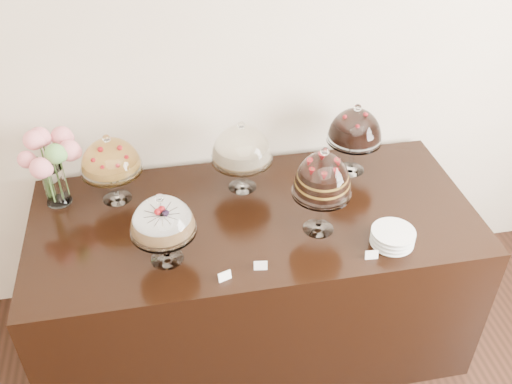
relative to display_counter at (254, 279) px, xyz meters
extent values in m
cube|color=beige|center=(0.12, 0.55, 1.05)|extent=(5.00, 0.04, 3.00)
cube|color=black|center=(0.00, 0.00, 0.00)|extent=(2.20, 1.00, 0.90)
cone|color=white|center=(-0.44, -0.23, 0.46)|extent=(0.15, 0.15, 0.02)
cylinder|color=white|center=(-0.44, -0.23, 0.55)|extent=(0.03, 0.03, 0.14)
cylinder|color=white|center=(-0.44, -0.23, 0.62)|extent=(0.29, 0.29, 0.01)
cylinder|color=#A57949|center=(-0.44, -0.23, 0.66)|extent=(0.24, 0.24, 0.06)
sphere|color=#AD0D15|center=(-0.38, -0.21, 0.70)|extent=(0.02, 0.02, 0.02)
sphere|color=#AD0D15|center=(-0.49, -0.19, 0.70)|extent=(0.02, 0.02, 0.02)
sphere|color=#AD0D15|center=(-0.46, -0.30, 0.70)|extent=(0.02, 0.02, 0.02)
sphere|color=white|center=(-0.44, -0.23, 0.80)|extent=(0.04, 0.04, 0.04)
cone|color=white|center=(0.28, -0.16, 0.46)|extent=(0.15, 0.15, 0.02)
cylinder|color=white|center=(0.28, -0.16, 0.57)|extent=(0.03, 0.03, 0.19)
cylinder|color=white|center=(0.28, -0.16, 0.67)|extent=(0.27, 0.27, 0.01)
cylinder|color=black|center=(0.28, -0.16, 0.73)|extent=(0.19, 0.19, 0.11)
sphere|color=#AD0D15|center=(0.33, -0.14, 0.80)|extent=(0.02, 0.02, 0.02)
sphere|color=#AD0D15|center=(0.30, -0.11, 0.80)|extent=(0.02, 0.02, 0.02)
sphere|color=#AD0D15|center=(0.25, -0.12, 0.80)|extent=(0.02, 0.02, 0.02)
sphere|color=#AD0D15|center=(0.23, -0.17, 0.80)|extent=(0.02, 0.02, 0.02)
sphere|color=#AD0D15|center=(0.27, -0.21, 0.80)|extent=(0.02, 0.02, 0.02)
sphere|color=#AD0D15|center=(0.32, -0.19, 0.80)|extent=(0.02, 0.02, 0.02)
sphere|color=white|center=(0.28, -0.16, 0.89)|extent=(0.04, 0.04, 0.04)
cone|color=white|center=(-0.02, 0.24, 0.46)|extent=(0.15, 0.15, 0.02)
cylinder|color=white|center=(-0.02, 0.24, 0.55)|extent=(0.03, 0.03, 0.15)
cylinder|color=white|center=(-0.02, 0.24, 0.63)|extent=(0.32, 0.32, 0.01)
cylinder|color=beige|center=(-0.02, 0.24, 0.67)|extent=(0.26, 0.26, 0.07)
sphere|color=white|center=(-0.02, 0.24, 0.82)|extent=(0.04, 0.04, 0.04)
cone|color=white|center=(0.59, 0.29, 0.46)|extent=(0.15, 0.15, 0.02)
cylinder|color=white|center=(0.59, 0.29, 0.56)|extent=(0.03, 0.03, 0.16)
cylinder|color=white|center=(0.59, 0.29, 0.65)|extent=(0.29, 0.29, 0.01)
cylinder|color=black|center=(0.59, 0.29, 0.70)|extent=(0.23, 0.23, 0.09)
sphere|color=#AD0D15|center=(0.65, 0.31, 0.75)|extent=(0.02, 0.02, 0.02)
sphere|color=#AD0D15|center=(0.55, 0.33, 0.75)|extent=(0.02, 0.02, 0.02)
sphere|color=#AD0D15|center=(0.58, 0.23, 0.75)|extent=(0.02, 0.02, 0.02)
sphere|color=white|center=(0.59, 0.29, 0.83)|extent=(0.04, 0.04, 0.04)
cone|color=white|center=(-0.67, 0.26, 0.46)|extent=(0.15, 0.15, 0.02)
cylinder|color=white|center=(-0.67, 0.26, 0.55)|extent=(0.03, 0.03, 0.15)
cylinder|color=white|center=(-0.67, 0.26, 0.63)|extent=(0.31, 0.31, 0.01)
cylinder|color=gold|center=(-0.67, 0.26, 0.66)|extent=(0.24, 0.24, 0.04)
sphere|color=#AD0D15|center=(-0.60, 0.28, 0.69)|extent=(0.02, 0.02, 0.02)
sphere|color=#AD0D15|center=(-0.65, 0.33, 0.69)|extent=(0.02, 0.02, 0.02)
sphere|color=#AD0D15|center=(-0.72, 0.31, 0.69)|extent=(0.02, 0.02, 0.02)
sphere|color=#AD0D15|center=(-0.73, 0.25, 0.69)|extent=(0.02, 0.02, 0.02)
sphere|color=#AD0D15|center=(-0.68, 0.20, 0.69)|extent=(0.02, 0.02, 0.02)
sphere|color=#AD0D15|center=(-0.62, 0.22, 0.69)|extent=(0.02, 0.02, 0.02)
sphere|color=white|center=(-0.67, 0.26, 0.81)|extent=(0.04, 0.04, 0.04)
cylinder|color=white|center=(-0.96, 0.29, 0.55)|extent=(0.11, 0.11, 0.20)
cylinder|color=#476B2D|center=(-0.90, 0.29, 0.62)|extent=(0.01, 0.01, 0.26)
sphere|color=pink|center=(-0.85, 0.29, 0.75)|extent=(0.11, 0.11, 0.11)
cylinder|color=#476B2D|center=(-0.92, 0.34, 0.63)|extent=(0.01, 0.01, 0.28)
sphere|color=pink|center=(-0.89, 0.39, 0.77)|extent=(0.11, 0.11, 0.11)
cylinder|color=#476B2D|center=(-0.97, 0.33, 0.64)|extent=(0.01, 0.01, 0.30)
sphere|color=pink|center=(-0.99, 0.37, 0.79)|extent=(0.10, 0.10, 0.10)
cylinder|color=#476B2D|center=(-0.98, 0.30, 0.65)|extent=(0.01, 0.01, 0.32)
sphere|color=pink|center=(-1.01, 0.31, 0.81)|extent=(0.10, 0.10, 0.10)
cylinder|color=#476B2D|center=(-1.00, 0.28, 0.61)|extent=(0.01, 0.01, 0.25)
sphere|color=pink|center=(-1.05, 0.26, 0.74)|extent=(0.08, 0.08, 0.08)
cylinder|color=#476B2D|center=(-0.97, 0.24, 0.61)|extent=(0.01, 0.01, 0.24)
sphere|color=pink|center=(-0.98, 0.18, 0.73)|extent=(0.10, 0.10, 0.10)
cylinder|color=#476B2D|center=(-0.93, 0.26, 0.63)|extent=(0.01, 0.01, 0.28)
sphere|color=#5D9749|center=(-0.91, 0.24, 0.77)|extent=(0.10, 0.10, 0.10)
cylinder|color=silver|center=(0.59, -0.32, 0.45)|extent=(0.20, 0.20, 0.01)
cylinder|color=silver|center=(0.59, -0.32, 0.47)|extent=(0.19, 0.19, 0.01)
cylinder|color=silver|center=(0.59, -0.32, 0.48)|extent=(0.20, 0.20, 0.01)
cylinder|color=silver|center=(0.59, -0.32, 0.49)|extent=(0.19, 0.19, 0.01)
cylinder|color=silver|center=(0.59, -0.32, 0.50)|extent=(0.20, 0.20, 0.01)
cylinder|color=silver|center=(0.59, -0.32, 0.51)|extent=(0.19, 0.19, 0.01)
cylinder|color=silver|center=(0.59, -0.32, 0.52)|extent=(0.20, 0.20, 0.01)
cube|color=white|center=(-0.21, -0.41, 0.47)|extent=(0.06, 0.03, 0.04)
cube|color=white|center=(0.46, -0.40, 0.47)|extent=(0.06, 0.02, 0.04)
cube|color=white|center=(-0.04, -0.38, 0.47)|extent=(0.06, 0.02, 0.04)
camera|label=1|loc=(-0.40, -2.14, 2.25)|focal=40.00mm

